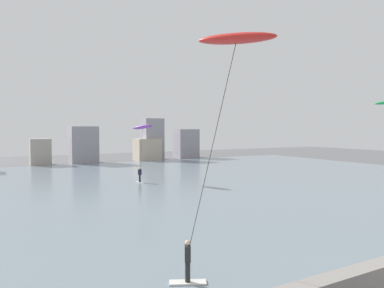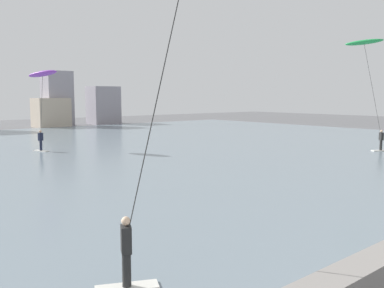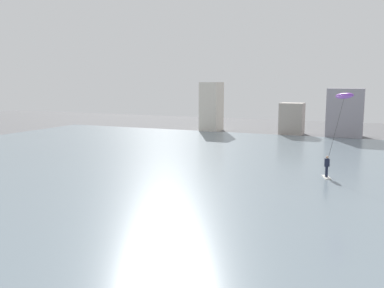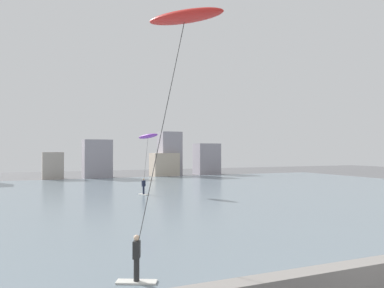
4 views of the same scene
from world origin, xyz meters
name	(u,v)px [view 4 (image 4 of 4)]	position (x,y,z in m)	size (l,w,h in m)	color
seawall_barrier	(359,280)	(0.00, 3.50, 0.55)	(60.00, 0.70, 1.11)	gray
water_bay	(137,198)	(0.00, 30.20, 0.05)	(84.00, 52.00, 0.10)	slate
far_shore_buildings	(126,159)	(5.54, 58.37, 3.07)	(42.92, 5.35, 7.92)	beige
kitesurfer_red	(179,45)	(-5.04, 6.25, 8.21)	(3.21, 3.24, 9.31)	silver
kitesurfer_purple	(148,141)	(1.89, 33.16, 5.60)	(2.32, 3.75, 6.45)	silver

